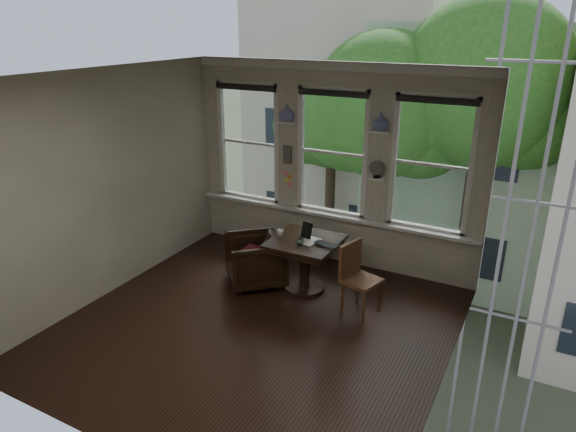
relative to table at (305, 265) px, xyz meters
The scene contains 25 objects.
ground 1.18m from the table, 95.54° to the right, with size 4.50×4.50×0.00m, color black.
ceiling 2.85m from the table, 95.54° to the right, with size 4.50×4.50×0.00m, color silver.
wall_back 1.60m from the table, 95.42° to the left, with size 4.50×4.50×0.00m, color beige.
wall_front 3.55m from the table, 91.84° to the right, with size 4.50×4.50×0.00m, color beige.
wall_left 2.84m from the table, 154.75° to the right, with size 4.50×4.50×0.00m, color beige.
wall_right 2.66m from the table, 27.44° to the right, with size 4.50×4.50×0.00m, color beige.
window_left 2.34m from the table, 143.86° to the left, with size 1.10×0.12×1.90m, color white, non-canonical shape.
window_center 1.75m from the table, 95.42° to the left, with size 1.10×0.12×1.90m, color white, non-canonical shape.
window_right 2.20m from the table, 40.29° to the left, with size 1.10×0.12×1.90m, color white, non-canonical shape.
shelf_left 2.18m from the table, 128.75° to the left, with size 0.26×0.16×0.03m, color white.
shelf_right 2.11m from the table, 59.27° to the left, with size 0.26×0.16×0.03m, color white.
intercom 1.83m from the table, 127.95° to the left, with size 0.14×0.06×0.28m, color #59544F.
sticky_notes 1.62m from the table, 127.82° to the left, with size 0.16×0.01×0.24m, color pink, non-canonical shape.
desk_fan 1.66m from the table, 58.77° to the left, with size 0.20×0.20×0.24m, color #59544F, non-canonical shape.
vase_left 2.29m from the table, 128.75° to the left, with size 0.24×0.24×0.25m, color silver.
vase_right 2.22m from the table, 59.27° to the left, with size 0.24×0.24×0.25m, color silver.
table is the anchor object (origin of this frame).
armchair_left 0.72m from the table, 166.54° to the right, with size 0.76×0.79×0.72m, color black.
cushion_red 0.72m from the table, 166.54° to the right, with size 0.45×0.45×0.06m, color maroon.
side_chair_right 0.93m from the table, 12.92° to the right, with size 0.42×0.42×0.92m, color #4A341A, non-canonical shape.
laptop 0.51m from the table, 15.66° to the right, with size 0.33×0.21×0.03m, color black.
mug 0.56m from the table, behind, with size 0.09×0.09×0.09m, color white.
drinking_glass 0.45m from the table, 89.37° to the right, with size 0.11×0.11×0.09m, color white.
tablet 0.49m from the table, 102.20° to the left, with size 0.16×0.02×0.22m, color black.
papers 0.38m from the table, ahead, with size 0.22×0.30×0.00m, color silver.
Camera 1 is at (2.88, -4.62, 3.53)m, focal length 32.00 mm.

